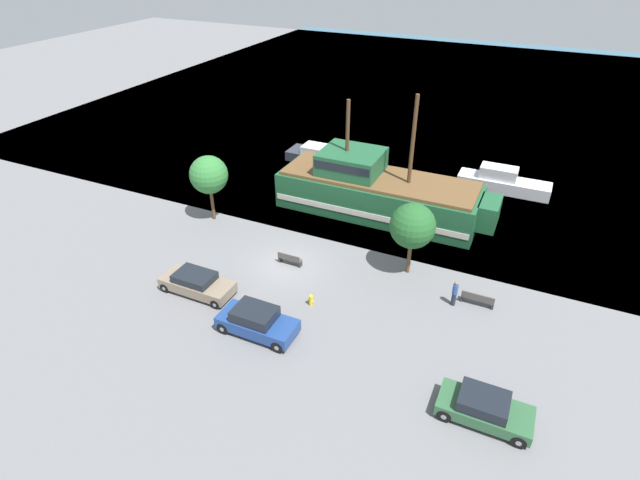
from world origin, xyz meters
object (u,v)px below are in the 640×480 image
bench_promenade_west (290,259)px  pedestrian_walking_near (455,293)px  moored_boat_dockside (502,182)px  parked_car_curb_front (197,283)px  parked_car_curb_rear (257,321)px  fire_hydrant (311,300)px  parked_car_curb_mid (484,408)px  bench_promenade_east (478,299)px  pirate_ship (377,191)px  moored_boat_outer (321,156)px

bench_promenade_west → pedestrian_walking_near: 10.73m
moored_boat_dockside → parked_car_curb_front: (-14.87, -22.29, -0.09)m
parked_car_curb_rear → pedestrian_walking_near: 11.57m
parked_car_curb_rear → fire_hydrant: parked_car_curb_rear is taller
parked_car_curb_mid → bench_promenade_east: 8.29m
bench_promenade_east → bench_promenade_west: size_ratio=1.18×
parked_car_curb_front → pedestrian_walking_near: 15.40m
parked_car_curb_front → parked_car_curb_rear: parked_car_curb_rear is taller
pirate_ship → bench_promenade_east: (9.27, -8.35, -1.32)m
pirate_ship → moored_boat_dockside: (8.42, 8.02, -1.00)m
parked_car_curb_mid → parked_car_curb_rear: size_ratio=0.95×
moored_boat_outer → bench_promenade_east: size_ratio=3.44×
moored_boat_outer → pedestrian_walking_near: pedestrian_walking_near is taller
fire_hydrant → pedestrian_walking_near: size_ratio=0.45×
moored_boat_dockside → parked_car_curb_front: bearing=-123.7°
parked_car_curb_front → pedestrian_walking_near: size_ratio=2.71×
parked_car_curb_front → moored_boat_outer: bearing=94.2°
moored_boat_outer → bench_promenade_west: 17.23m
parked_car_curb_mid → pedestrian_walking_near: pedestrian_walking_near is taller
moored_boat_dockside → moored_boat_outer: 16.49m
pirate_ship → moored_boat_dockside: pirate_ship is taller
parked_car_curb_rear → pedestrian_walking_near: (9.28, 6.91, 0.08)m
bench_promenade_east → pirate_ship: bearing=138.0°
parked_car_curb_mid → pirate_ship: bearing=123.6°
parked_car_curb_front → bench_promenade_east: parked_car_curb_front is taller
parked_car_curb_front → fire_hydrant: size_ratio=5.97×
moored_boat_outer → pedestrian_walking_near: 22.66m
pirate_ship → bench_promenade_east: pirate_ship is taller
parked_car_curb_mid → pedestrian_walking_near: size_ratio=2.47×
parked_car_curb_front → parked_car_curb_rear: bearing=-16.8°
parked_car_curb_mid → bench_promenade_east: size_ratio=2.19×
fire_hydrant → pedestrian_walking_near: 8.43m
parked_car_curb_front → parked_car_curb_rear: size_ratio=1.04×
moored_boat_dockside → parked_car_curb_rear: size_ratio=1.71×
moored_boat_dockside → pirate_ship: bearing=-136.4°
pirate_ship → pedestrian_walking_near: size_ratio=9.83×
pedestrian_walking_near → parked_car_curb_rear: bearing=-143.3°
moored_boat_outer → parked_car_curb_mid: size_ratio=1.57×
pedestrian_walking_near → pirate_ship: bearing=131.8°
moored_boat_dockside → bench_promenade_west: 20.59m
bench_promenade_east → fire_hydrant: bearing=-155.0°
pirate_ship → fire_hydrant: pirate_ship is taller
parked_car_curb_mid → bench_promenade_west: parked_car_curb_mid is taller
pirate_ship → bench_promenade_west: size_ratio=10.31×
fire_hydrant → bench_promenade_west: bench_promenade_west is taller
parked_car_curb_mid → bench_promenade_west: bearing=152.3°
parked_car_curb_front → bench_promenade_east: size_ratio=2.40×
pirate_ship → parked_car_curb_mid: (10.93, -16.46, -1.06)m
moored_boat_dockside → parked_car_curb_rear: 25.75m
parked_car_curb_front → bench_promenade_east: 16.81m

